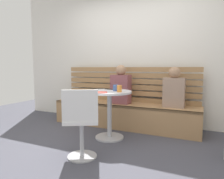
# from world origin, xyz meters

# --- Properties ---
(ground) EXTENTS (8.00, 8.00, 0.00)m
(ground) POSITION_xyz_m (0.00, 0.00, 0.00)
(ground) COLOR #42424C
(back_wall) EXTENTS (5.20, 0.10, 2.90)m
(back_wall) POSITION_xyz_m (0.00, 1.64, 1.45)
(back_wall) COLOR silver
(back_wall) RESTS_ON ground
(booth_bench) EXTENTS (2.70, 0.52, 0.44)m
(booth_bench) POSITION_xyz_m (0.00, 1.20, 0.22)
(booth_bench) COLOR #A87C51
(booth_bench) RESTS_ON ground
(booth_backrest) EXTENTS (2.65, 0.04, 0.67)m
(booth_backrest) POSITION_xyz_m (0.00, 1.44, 0.78)
(booth_backrest) COLOR #9A7249
(booth_backrest) RESTS_ON booth_bench
(cafe_table) EXTENTS (0.68, 0.68, 0.74)m
(cafe_table) POSITION_xyz_m (0.03, 0.54, 0.52)
(cafe_table) COLOR #ADADB2
(cafe_table) RESTS_ON ground
(white_chair) EXTENTS (0.54, 0.54, 0.85)m
(white_chair) POSITION_xyz_m (0.04, -0.27, 0.46)
(white_chair) COLOR #ADADB2
(white_chair) RESTS_ON ground
(person_adult) EXTENTS (0.34, 0.22, 0.70)m
(person_adult) POSITION_xyz_m (-0.04, 1.18, 0.75)
(person_adult) COLOR brown
(person_adult) RESTS_ON booth_bench
(person_child_left) EXTENTS (0.34, 0.22, 0.67)m
(person_child_left) POSITION_xyz_m (0.89, 1.21, 0.74)
(person_child_left) COLOR #9E7F6B
(person_child_left) RESTS_ON booth_bench
(cup_tumbler_orange) EXTENTS (0.07, 0.07, 0.10)m
(cup_tumbler_orange) POSITION_xyz_m (0.22, 0.47, 0.79)
(cup_tumbler_orange) COLOR orange
(cup_tumbler_orange) RESTS_ON cafe_table
(cup_mug_blue) EXTENTS (0.08, 0.08, 0.09)m
(cup_mug_blue) POSITION_xyz_m (0.11, 0.59, 0.79)
(cup_mug_blue) COLOR #3D5B9E
(cup_mug_blue) RESTS_ON cafe_table
(plate_small) EXTENTS (0.17, 0.17, 0.01)m
(plate_small) POSITION_xyz_m (0.02, 0.30, 0.75)
(plate_small) COLOR #DB4C42
(plate_small) RESTS_ON cafe_table
(phone_on_table) EXTENTS (0.15, 0.09, 0.01)m
(phone_on_table) POSITION_xyz_m (-0.07, 0.74, 0.74)
(phone_on_table) COLOR black
(phone_on_table) RESTS_ON cafe_table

